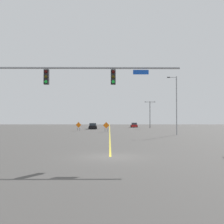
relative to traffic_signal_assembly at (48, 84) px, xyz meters
The scene contains 9 objects.
ground 6.74m from the traffic_signal_assembly, ahead, with size 203.84×203.84×0.00m, color #4C4947.
road_centre_stripe 57.03m from the traffic_signal_assembly, 85.58° to the left, with size 0.16×113.24×0.01m.
traffic_signal_assembly is the anchor object (origin of this frame).
street_lamp_mid_left 58.46m from the traffic_signal_assembly, 74.78° to the left, with size 2.88×0.24×7.28m.
street_lamp_near_left 29.69m from the traffic_signal_assembly, 59.40° to the left, with size 1.58×0.24×9.50m.
construction_sign_median_far 40.56m from the traffic_signal_assembly, 93.27° to the left, with size 1.22×0.15×1.89m.
construction_sign_right_shoulder 35.69m from the traffic_signal_assembly, 84.05° to the left, with size 1.25×0.26×1.95m.
car_black_distant 50.87m from the traffic_signal_assembly, 89.84° to the left, with size 2.19×4.60×1.48m.
car_red_mid 64.78m from the traffic_signal_assembly, 79.62° to the left, with size 2.03×4.26×1.37m.
Camera 1 is at (-0.06, -19.68, 2.72)m, focal length 44.93 mm.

